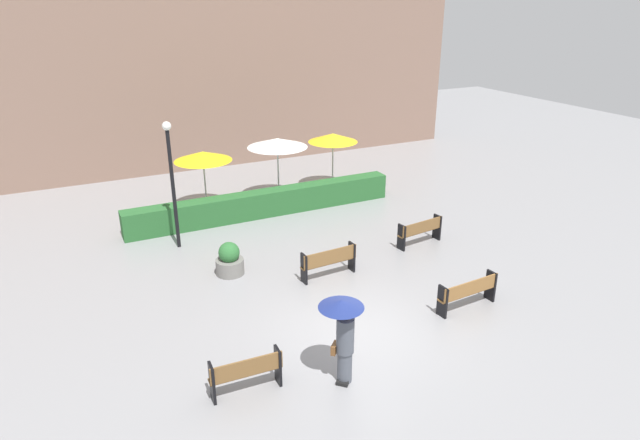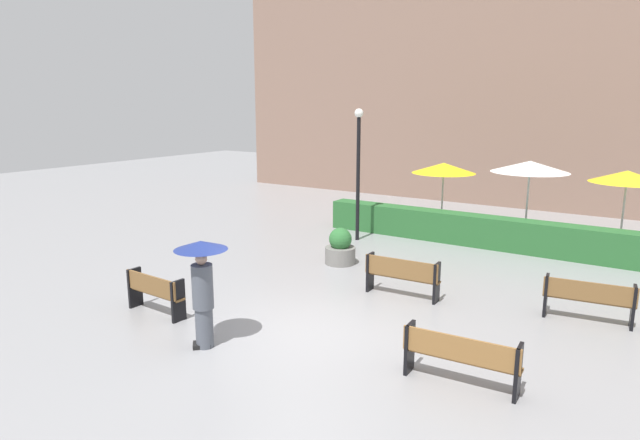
{
  "view_description": "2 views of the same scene",
  "coord_description": "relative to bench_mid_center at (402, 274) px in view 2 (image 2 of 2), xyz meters",
  "views": [
    {
      "loc": [
        -6.0,
        -10.02,
        7.72
      ],
      "look_at": [
        1.05,
        4.24,
        1.26
      ],
      "focal_mm": 30.98,
      "sensor_mm": 36.0,
      "label": 1
    },
    {
      "loc": [
        5.65,
        -8.11,
        4.36
      ],
      "look_at": [
        -1.44,
        2.7,
        1.59
      ],
      "focal_mm": 30.74,
      "sensor_mm": 36.0,
      "label": 2
    }
  ],
  "objects": [
    {
      "name": "ground_plane",
      "position": [
        -0.67,
        -2.88,
        -0.54
      ],
      "size": [
        60.0,
        60.0,
        0.0
      ],
      "primitive_type": "plane",
      "color": "gray"
    },
    {
      "name": "bench_mid_center",
      "position": [
        0.0,
        0.0,
        0.0
      ],
      "size": [
        1.75,
        0.42,
        0.91
      ],
      "color": "brown",
      "rests_on": "ground"
    },
    {
      "name": "bench_near_right",
      "position": [
        2.49,
        -3.2,
        -0.03
      ],
      "size": [
        1.84,
        0.45,
        0.85
      ],
      "color": "olive",
      "rests_on": "ground"
    },
    {
      "name": "bench_far_right",
      "position": [
        3.78,
        0.71,
        -0.02
      ],
      "size": [
        1.74,
        0.55,
        0.87
      ],
      "color": "brown",
      "rests_on": "ground"
    },
    {
      "name": "bench_near_left",
      "position": [
        -3.88,
        -3.8,
        -0.03
      ],
      "size": [
        1.55,
        0.4,
        0.87
      ],
      "color": "brown",
      "rests_on": "ground"
    },
    {
      "name": "pedestrian_with_umbrella",
      "position": [
        -1.9,
        -4.34,
        0.73
      ],
      "size": [
        0.96,
        0.96,
        1.97
      ],
      "color": "#4C515B",
      "rests_on": "ground"
    },
    {
      "name": "planter_pot",
      "position": [
        -2.55,
        1.51,
        -0.11
      ],
      "size": [
        0.84,
        0.84,
        1.01
      ],
      "color": "slate",
      "rests_on": "ground"
    },
    {
      "name": "lamp_post",
      "position": [
        -3.49,
        4.12,
        2.01
      ],
      "size": [
        0.28,
        0.28,
        4.19
      ],
      "color": "black",
      "rests_on": "ground"
    },
    {
      "name": "patio_umbrella_yellow",
      "position": [
        -1.74,
        6.99,
        1.63
      ],
      "size": [
        2.17,
        2.17,
        2.35
      ],
      "color": "silver",
      "rests_on": "ground"
    },
    {
      "name": "patio_umbrella_white",
      "position": [
        1.15,
        6.69,
        1.88
      ],
      "size": [
        2.36,
        2.36,
        2.61
      ],
      "color": "silver",
      "rests_on": "ground"
    },
    {
      "name": "patio_umbrella_yellow_far",
      "position": [
        3.79,
        7.06,
        1.72
      ],
      "size": [
        2.07,
        2.07,
        2.45
      ],
      "color": "silver",
      "rests_on": "ground"
    },
    {
      "name": "hedge_strip",
      "position": [
        0.09,
        5.52,
        -0.06
      ],
      "size": [
        10.34,
        0.7,
        0.96
      ],
      "primitive_type": "cube",
      "color": "#28602D",
      "rests_on": "ground"
    },
    {
      "name": "building_facade",
      "position": [
        -0.67,
        13.12,
        5.13
      ],
      "size": [
        28.0,
        1.2,
        11.35
      ],
      "primitive_type": "cube",
      "color": "#846656",
      "rests_on": "ground"
    }
  ]
}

